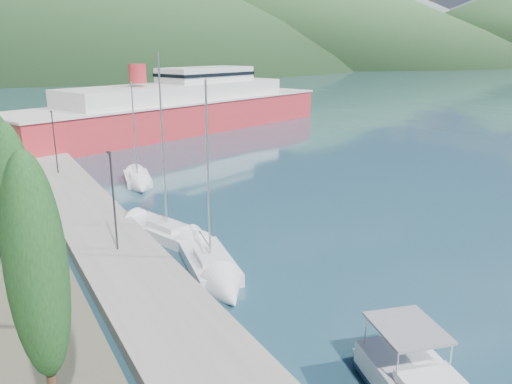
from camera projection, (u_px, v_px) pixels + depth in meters
ground at (42, 100)px, 122.27m from camera, size 1400.00×1400.00×0.00m
quay at (83, 208)px, 39.55m from camera, size 5.00×88.00×0.80m
lamp_posts at (118, 202)px, 28.82m from camera, size 0.15×47.82×6.06m
sailboat_near at (218, 278)px, 27.88m from camera, size 3.95×8.70×12.05m
sailboat_mid at (185, 239)px, 33.41m from camera, size 5.25×9.59×13.38m
sailboat_far at (139, 184)px, 47.06m from camera, size 3.66×7.50×10.58m
ferry at (181, 109)px, 77.62m from camera, size 55.95×29.52×10.97m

